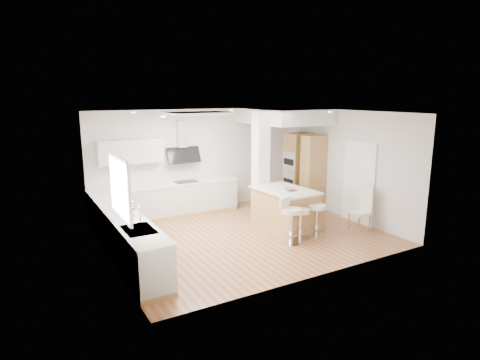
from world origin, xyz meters
TOP-DOWN VIEW (x-y plane):
  - ground at (0.00, 0.00)m, footprint 6.00×6.00m
  - ceiling at (0.00, 0.00)m, footprint 6.00×5.00m
  - wall_back at (0.00, 2.50)m, footprint 6.00×0.04m
  - wall_left at (-3.00, 0.00)m, footprint 0.04×5.00m
  - wall_right at (3.00, 0.00)m, footprint 0.04×5.00m
  - skylight at (-0.79, 0.60)m, footprint 4.10×2.10m
  - window_left at (-2.96, -0.90)m, footprint 0.06×1.28m
  - doorway_right at (2.97, -0.60)m, footprint 0.05×1.00m
  - counter_left at (-2.70, 0.23)m, footprint 0.63×4.50m
  - counter_back at (-0.91, 2.22)m, footprint 3.62×0.63m
  - pillar at (1.05, 0.95)m, footprint 0.35×0.35m
  - soffit at (2.10, 1.40)m, footprint 1.78×2.20m
  - oven_column at (2.68, 1.23)m, footprint 0.63×1.21m
  - peninsula at (1.12, -0.04)m, footprint 1.13×1.64m
  - bar_stool_a at (0.60, -0.96)m, footprint 0.57×0.57m
  - bar_stool_b at (0.93, -0.86)m, footprint 0.49×0.49m
  - bar_stool_c at (1.41, -0.85)m, footprint 0.49×0.49m
  - dining_chair at (2.62, -1.11)m, footprint 0.42×0.42m

SIDE VIEW (x-z plane):
  - ground at x=0.00m, z-range 0.00..0.00m
  - ceiling at x=0.00m, z-range -0.01..0.01m
  - counter_left at x=-2.70m, z-range -0.22..1.13m
  - peninsula at x=1.12m, z-range -0.03..1.00m
  - bar_stool_b at x=0.93m, z-range 0.06..0.96m
  - bar_stool_c at x=1.41m, z-range 0.06..1.00m
  - bar_stool_a at x=0.60m, z-range 0.06..1.07m
  - dining_chair at x=2.62m, z-range 0.04..1.12m
  - counter_back at x=-0.91m, z-range -0.55..1.95m
  - doorway_right at x=2.97m, z-range -0.05..2.05m
  - oven_column at x=2.68m, z-range 0.00..2.10m
  - wall_back at x=0.00m, z-range 0.00..2.80m
  - wall_left at x=-3.00m, z-range 0.00..2.80m
  - wall_right at x=3.00m, z-range 0.00..2.80m
  - pillar at x=1.05m, z-range 0.00..2.80m
  - window_left at x=-2.96m, z-range 1.16..2.23m
  - soffit at x=2.10m, z-range 2.40..2.80m
  - skylight at x=-0.79m, z-range 2.74..2.80m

